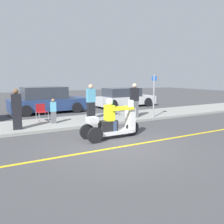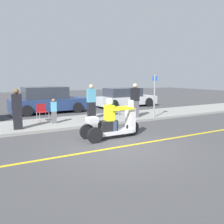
# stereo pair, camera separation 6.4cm
# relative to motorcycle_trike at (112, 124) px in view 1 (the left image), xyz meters

# --- Properties ---
(ground_plane) EXTENTS (60.00, 60.00, 0.00)m
(ground_plane) POSITION_rel_motorcycle_trike_xyz_m (-0.41, -1.14, -0.52)
(ground_plane) COLOR #424244
(lane_stripe) EXTENTS (24.00, 0.12, 0.01)m
(lane_stripe) POSITION_rel_motorcycle_trike_xyz_m (-0.02, -1.14, -0.52)
(lane_stripe) COLOR gold
(lane_stripe) RESTS_ON ground
(sidewalk_strip) EXTENTS (28.00, 2.80, 0.12)m
(sidewalk_strip) POSITION_rel_motorcycle_trike_xyz_m (-0.41, 3.46, -0.46)
(sidewalk_strip) COLOR gray
(sidewalk_strip) RESTS_ON ground
(motorcycle_trike) EXTENTS (2.29, 0.76, 1.47)m
(motorcycle_trike) POSITION_rel_motorcycle_trike_xyz_m (0.00, 0.00, 0.00)
(motorcycle_trike) COLOR black
(motorcycle_trike) RESTS_ON ground
(spectator_mid_group) EXTENTS (0.42, 0.28, 1.63)m
(spectator_mid_group) POSITION_rel_motorcycle_trike_xyz_m (-2.82, 2.73, 0.38)
(spectator_mid_group) COLOR black
(spectator_mid_group) RESTS_ON sidewalk_strip
(spectator_with_child) EXTENTS (0.46, 0.33, 1.75)m
(spectator_with_child) POSITION_rel_motorcycle_trike_xyz_m (2.94, 2.77, 0.44)
(spectator_with_child) COLOR #515156
(spectator_with_child) RESTS_ON sidewalk_strip
(spectator_far_back) EXTENTS (0.42, 0.26, 1.72)m
(spectator_far_back) POSITION_rel_motorcycle_trike_xyz_m (0.82, 3.51, 0.43)
(spectator_far_back) COLOR black
(spectator_far_back) RESTS_ON sidewalk_strip
(spectator_end_of_line) EXTENTS (0.30, 0.23, 1.11)m
(spectator_end_of_line) POSITION_rel_motorcycle_trike_xyz_m (-1.17, 3.26, 0.13)
(spectator_end_of_line) COLOR #515156
(spectator_end_of_line) RESTS_ON sidewalk_strip
(folding_chair_curbside) EXTENTS (0.50, 0.50, 0.82)m
(folding_chair_curbside) POSITION_rel_motorcycle_trike_xyz_m (2.27, 4.01, 0.10)
(folding_chair_curbside) COLOR #A5A8AD
(folding_chair_curbside) RESTS_ON sidewalk_strip
(folding_chair_set_back) EXTENTS (0.50, 0.50, 0.82)m
(folding_chair_set_back) POSITION_rel_motorcycle_trike_xyz_m (-1.50, 4.06, 0.10)
(folding_chair_set_back) COLOR #A5A8AD
(folding_chair_set_back) RESTS_ON sidewalk_strip
(parked_car_lot_right) EXTENTS (4.62, 2.01, 1.59)m
(parked_car_lot_right) POSITION_rel_motorcycle_trike_xyz_m (-0.28, 7.43, 0.22)
(parked_car_lot_right) COLOR navy
(parked_car_lot_right) RESTS_ON ground
(parked_car_lot_left) EXTENTS (4.61, 1.95, 1.37)m
(parked_car_lot_left) POSITION_rel_motorcycle_trike_xyz_m (5.48, 7.70, 0.13)
(parked_car_lot_left) COLOR silver
(parked_car_lot_left) RESTS_ON ground
(street_sign) EXTENTS (0.08, 0.36, 2.20)m
(street_sign) POSITION_rel_motorcycle_trike_xyz_m (3.84, 2.31, 0.79)
(street_sign) COLOR gray
(street_sign) RESTS_ON sidewalk_strip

